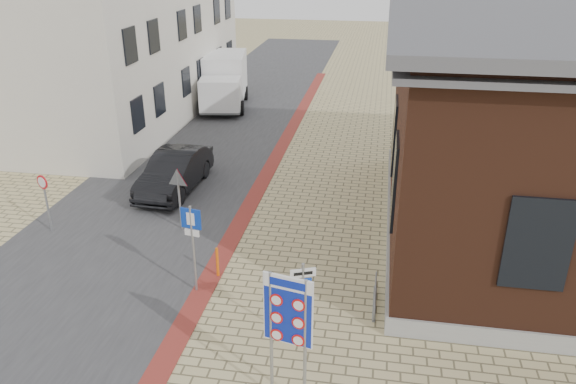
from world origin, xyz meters
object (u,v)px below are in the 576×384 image
Objects in this scene: sedan at (175,172)px; bollard at (217,262)px; box_truck at (224,81)px; essen_sign at (303,293)px; parking_sign at (192,234)px; border_sign at (288,313)px.

sedan is 6.56m from bollard.
box_truck is 18.14m from bollard.
parking_sign reaches higher than essen_sign.
parking_sign is at bearing -86.57° from box_truck.
parking_sign is at bearing 130.33° from essen_sign.
border_sign is at bearing -38.20° from parking_sign.
sedan is 1.76× the size of parking_sign.
sedan is 10.22m from essen_sign.
border_sign is 1.37× the size of essen_sign.
bollard is at bearing 74.27° from parking_sign.
essen_sign is 0.86× the size of parking_sign.
sedan is at bearing 105.39° from essen_sign.
bollard is at bearing -84.82° from box_truck.
sedan is 1.50× the size of border_sign.
bollard is (0.38, 0.80, -1.29)m from parking_sign.
box_truck is (-1.35, 11.85, 0.75)m from sedan.
essen_sign is at bearing 101.33° from border_sign.
sedan is 7.16m from parking_sign.
border_sign is 4.73m from parking_sign.
essen_sign reaches higher than sedan.
box_truck is 2.27× the size of parking_sign.
essen_sign is 3.88m from bollard.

